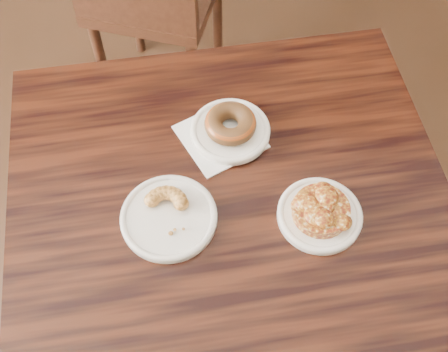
{
  "coord_description": "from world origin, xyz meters",
  "views": [
    {
      "loc": [
        -0.19,
        -0.44,
        1.66
      ],
      "look_at": [
        -0.16,
        0.1,
        0.8
      ],
      "focal_mm": 45.0,
      "sensor_mm": 36.0,
      "label": 1
    }
  ],
  "objects_px": {
    "cafe_table": "(231,285)",
    "glazed_donut": "(230,124)",
    "cruller_fragment": "(168,213)",
    "apple_fritter": "(321,209)"
  },
  "relations": [
    {
      "from": "glazed_donut",
      "to": "apple_fritter",
      "type": "bearing_deg",
      "value": -52.11
    },
    {
      "from": "cafe_table",
      "to": "glazed_donut",
      "type": "height_order",
      "value": "glazed_donut"
    },
    {
      "from": "cafe_table",
      "to": "glazed_donut",
      "type": "xyz_separation_m",
      "value": [
        0.0,
        0.17,
        0.41
      ]
    },
    {
      "from": "apple_fritter",
      "to": "cafe_table",
      "type": "bearing_deg",
      "value": 172.25
    },
    {
      "from": "cafe_table",
      "to": "glazed_donut",
      "type": "bearing_deg",
      "value": 82.28
    },
    {
      "from": "glazed_donut",
      "to": "cafe_table",
      "type": "bearing_deg",
      "value": -91.26
    },
    {
      "from": "glazed_donut",
      "to": "apple_fritter",
      "type": "height_order",
      "value": "glazed_donut"
    },
    {
      "from": "cafe_table",
      "to": "apple_fritter",
      "type": "height_order",
      "value": "apple_fritter"
    },
    {
      "from": "cruller_fragment",
      "to": "cafe_table",
      "type": "bearing_deg",
      "value": 6.25
    },
    {
      "from": "glazed_donut",
      "to": "cruller_fragment",
      "type": "distance_m",
      "value": 0.22
    }
  ]
}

